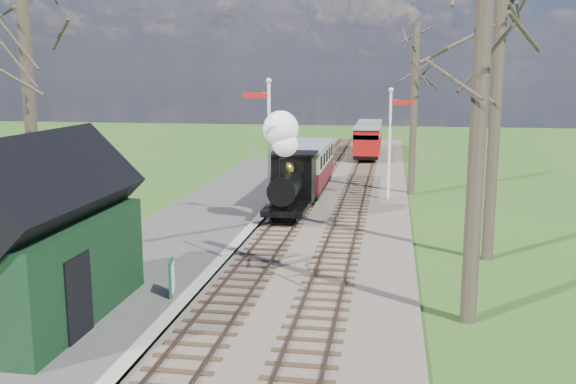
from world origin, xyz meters
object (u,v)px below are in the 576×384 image
at_px(person, 125,262).
at_px(station_shed, 39,240).
at_px(red_carriage_b, 370,135).
at_px(red_carriage_a, 367,142).
at_px(bench, 74,312).
at_px(semaphore_near, 267,140).
at_px(semaphore_far, 391,135).
at_px(locomotive, 289,172).
at_px(sign_board, 172,278).
at_px(coach, 307,166).

bearing_deg(person, station_shed, 154.78).
height_order(red_carriage_b, person, red_carriage_b).
relative_size(red_carriage_a, bench, 3.60).
distance_m(semaphore_near, person, 10.03).
height_order(station_shed, bench, station_shed).
height_order(red_carriage_b, bench, red_carriage_b).
relative_size(semaphore_far, locomotive, 1.22).
bearing_deg(bench, sign_board, 55.92).
bearing_deg(sign_board, red_carriage_a, 82.26).
distance_m(locomotive, person, 10.84).
xyz_separation_m(coach, red_carriage_b, (2.60, 19.76, -0.16)).
distance_m(sign_board, bench, 3.01).
xyz_separation_m(coach, sign_board, (-1.63, -16.85, -0.87)).
bearing_deg(locomotive, red_carriage_a, 82.68).
bearing_deg(locomotive, coach, 89.89).
bearing_deg(sign_board, semaphore_far, 69.26).
relative_size(coach, person, 4.94).
xyz_separation_m(locomotive, sign_board, (-1.61, -10.78, -1.45)).
bearing_deg(person, bench, 175.22).
relative_size(station_shed, coach, 0.84).
xyz_separation_m(red_carriage_a, red_carriage_b, (0.00, 5.50, 0.00)).
bearing_deg(red_carriage_b, person, -99.14).
xyz_separation_m(red_carriage_b, bench, (-5.91, -39.09, -0.87)).
xyz_separation_m(semaphore_near, red_carriage_a, (3.37, 21.26, -2.20)).
height_order(locomotive, bench, locomotive).
distance_m(station_shed, coach, 19.50).
xyz_separation_m(station_shed, sign_board, (2.67, 2.16, -1.55)).
height_order(semaphore_far, red_carriage_a, semaphore_far).
bearing_deg(locomotive, sign_board, -98.51).
relative_size(station_shed, person, 4.14).
distance_m(station_shed, semaphore_far, 20.01).
bearing_deg(semaphore_far, coach, 167.07).
relative_size(locomotive, bench, 3.52).
bearing_deg(person, red_carriage_a, -13.59).
relative_size(sign_board, person, 0.67).
bearing_deg(sign_board, locomotive, 81.49).
height_order(station_shed, red_carriage_b, station_shed).
bearing_deg(bench, locomotive, 76.05).
bearing_deg(semaphore_far, red_carriage_a, 96.63).
height_order(sign_board, person, person).
xyz_separation_m(bench, person, (0.10, 2.98, 0.41)).
distance_m(semaphore_near, coach, 7.34).
height_order(station_shed, locomotive, station_shed).
distance_m(station_shed, sign_board, 3.77).
height_order(semaphore_far, coach, semaphore_far).
height_order(station_shed, sign_board, station_shed).
relative_size(red_carriage_b, bench, 3.60).
height_order(coach, sign_board, coach).
bearing_deg(bench, semaphore_far, 67.26).
xyz_separation_m(station_shed, person, (1.09, 2.65, -1.31)).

